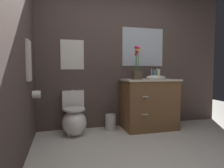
{
  "coord_description": "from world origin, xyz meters",
  "views": [
    {
      "loc": [
        -0.89,
        -1.68,
        1.02
      ],
      "look_at": [
        -0.08,
        1.38,
        0.8
      ],
      "focal_mm": 31.47,
      "sensor_mm": 36.0,
      "label": 1
    }
  ],
  "objects_px": {
    "toilet": "(74,119)",
    "hanging_towel": "(29,61)",
    "wall_mirror": "(143,47)",
    "hand_wash_bottle": "(159,74)",
    "soap_bottle": "(155,74)",
    "trash_bin": "(110,122)",
    "toilet_paper_roll": "(36,94)",
    "wall_poster": "(72,55)",
    "lotion_bottle": "(157,74)",
    "flower_vase": "(137,69)",
    "vanity_cabinet": "(149,103)"
  },
  "relations": [
    {
      "from": "lotion_bottle",
      "to": "wall_mirror",
      "type": "distance_m",
      "value": 0.56
    },
    {
      "from": "toilet",
      "to": "lotion_bottle",
      "type": "bearing_deg",
      "value": 4.1
    },
    {
      "from": "trash_bin",
      "to": "hanging_towel",
      "type": "bearing_deg",
      "value": -157.64
    },
    {
      "from": "trash_bin",
      "to": "wall_poster",
      "type": "xyz_separation_m",
      "value": [
        -0.61,
        0.21,
        1.15
      ]
    },
    {
      "from": "trash_bin",
      "to": "toilet_paper_roll",
      "type": "bearing_deg",
      "value": -167.41
    },
    {
      "from": "vanity_cabinet",
      "to": "trash_bin",
      "type": "xyz_separation_m",
      "value": [
        -0.68,
        0.09,
        -0.31
      ]
    },
    {
      "from": "hand_wash_bottle",
      "to": "wall_poster",
      "type": "xyz_separation_m",
      "value": [
        -1.42,
        0.38,
        0.32
      ]
    },
    {
      "from": "soap_bottle",
      "to": "hanging_towel",
      "type": "distance_m",
      "value": 2.07
    },
    {
      "from": "wall_poster",
      "to": "wall_mirror",
      "type": "bearing_deg",
      "value": 0.0
    },
    {
      "from": "vanity_cabinet",
      "to": "toilet_paper_roll",
      "type": "distance_m",
      "value": 1.85
    },
    {
      "from": "wall_poster",
      "to": "toilet_paper_roll",
      "type": "distance_m",
      "value": 0.93
    },
    {
      "from": "flower_vase",
      "to": "soap_bottle",
      "type": "distance_m",
      "value": 0.4
    },
    {
      "from": "vanity_cabinet",
      "to": "lotion_bottle",
      "type": "xyz_separation_m",
      "value": [
        0.2,
        0.13,
        0.51
      ]
    },
    {
      "from": "wall_mirror",
      "to": "lotion_bottle",
      "type": "bearing_deg",
      "value": -38.19
    },
    {
      "from": "flower_vase",
      "to": "trash_bin",
      "type": "relative_size",
      "value": 2.05
    },
    {
      "from": "toilet",
      "to": "lotion_bottle",
      "type": "relative_size",
      "value": 3.64
    },
    {
      "from": "lotion_bottle",
      "to": "hanging_towel",
      "type": "relative_size",
      "value": 0.36
    },
    {
      "from": "toilet",
      "to": "hanging_towel",
      "type": "height_order",
      "value": "hanging_towel"
    },
    {
      "from": "toilet",
      "to": "hand_wash_bottle",
      "type": "bearing_deg",
      "value": -4.62
    },
    {
      "from": "soap_bottle",
      "to": "hanging_towel",
      "type": "height_order",
      "value": "hanging_towel"
    },
    {
      "from": "toilet",
      "to": "wall_mirror",
      "type": "relative_size",
      "value": 0.86
    },
    {
      "from": "toilet",
      "to": "toilet_paper_roll",
      "type": "height_order",
      "value": "toilet_paper_roll"
    },
    {
      "from": "toilet",
      "to": "toilet_paper_roll",
      "type": "bearing_deg",
      "value": -159.79
    },
    {
      "from": "trash_bin",
      "to": "hanging_towel",
      "type": "relative_size",
      "value": 0.52
    },
    {
      "from": "hand_wash_bottle",
      "to": "toilet_paper_roll",
      "type": "relative_size",
      "value": 1.8
    },
    {
      "from": "toilet",
      "to": "trash_bin",
      "type": "height_order",
      "value": "toilet"
    },
    {
      "from": "vanity_cabinet",
      "to": "hand_wash_bottle",
      "type": "distance_m",
      "value": 0.54
    },
    {
      "from": "wall_mirror",
      "to": "toilet_paper_roll",
      "type": "relative_size",
      "value": 7.27
    },
    {
      "from": "wall_poster",
      "to": "toilet_paper_roll",
      "type": "height_order",
      "value": "wall_poster"
    },
    {
      "from": "vanity_cabinet",
      "to": "lotion_bottle",
      "type": "distance_m",
      "value": 0.56
    },
    {
      "from": "wall_mirror",
      "to": "hand_wash_bottle",
      "type": "bearing_deg",
      "value": -71.63
    },
    {
      "from": "lotion_bottle",
      "to": "hanging_towel",
      "type": "height_order",
      "value": "hanging_towel"
    },
    {
      "from": "flower_vase",
      "to": "lotion_bottle",
      "type": "bearing_deg",
      "value": 19.83
    },
    {
      "from": "hand_wash_bottle",
      "to": "wall_poster",
      "type": "relative_size",
      "value": 0.4
    },
    {
      "from": "toilet",
      "to": "vanity_cabinet",
      "type": "relative_size",
      "value": 0.66
    },
    {
      "from": "vanity_cabinet",
      "to": "hanging_towel",
      "type": "distance_m",
      "value": 2.05
    },
    {
      "from": "flower_vase",
      "to": "hand_wash_bottle",
      "type": "xyz_separation_m",
      "value": [
        0.37,
        -0.06,
        -0.08
      ]
    },
    {
      "from": "toilet",
      "to": "soap_bottle",
      "type": "relative_size",
      "value": 3.63
    },
    {
      "from": "hanging_towel",
      "to": "flower_vase",
      "type": "bearing_deg",
      "value": 13.08
    },
    {
      "from": "toilet_paper_roll",
      "to": "lotion_bottle",
      "type": "bearing_deg",
      "value": 8.51
    },
    {
      "from": "toilet",
      "to": "flower_vase",
      "type": "bearing_deg",
      "value": -3.06
    },
    {
      "from": "trash_bin",
      "to": "vanity_cabinet",
      "type": "bearing_deg",
      "value": -7.24
    },
    {
      "from": "hand_wash_bottle",
      "to": "hanging_towel",
      "type": "height_order",
      "value": "hanging_towel"
    },
    {
      "from": "soap_bottle",
      "to": "wall_mirror",
      "type": "height_order",
      "value": "wall_mirror"
    },
    {
      "from": "soap_bottle",
      "to": "toilet_paper_roll",
      "type": "height_order",
      "value": "soap_bottle"
    },
    {
      "from": "flower_vase",
      "to": "hand_wash_bottle",
      "type": "bearing_deg",
      "value": -8.93
    },
    {
      "from": "toilet",
      "to": "wall_poster",
      "type": "xyz_separation_m",
      "value": [
        -0.0,
        0.27,
        1.04
      ]
    },
    {
      "from": "hand_wash_bottle",
      "to": "soap_bottle",
      "type": "bearing_deg",
      "value": 87.2
    },
    {
      "from": "vanity_cabinet",
      "to": "lotion_bottle",
      "type": "relative_size",
      "value": 5.54
    },
    {
      "from": "hanging_towel",
      "to": "toilet_paper_roll",
      "type": "distance_m",
      "value": 0.52
    }
  ]
}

